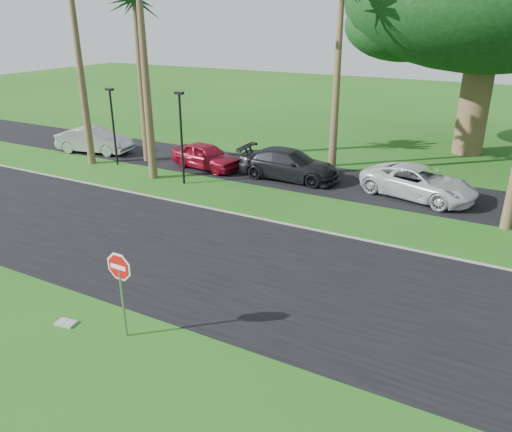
{
  "coord_description": "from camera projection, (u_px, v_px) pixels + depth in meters",
  "views": [
    {
      "loc": [
        8.99,
        -11.27,
        8.07
      ],
      "look_at": [
        1.57,
        2.38,
        1.8
      ],
      "focal_mm": 35.0,
      "sensor_mm": 36.0,
      "label": 1
    }
  ],
  "objects": [
    {
      "name": "palm_left_mid",
      "position": [
        135.0,
        3.0,
        26.55
      ],
      "size": [
        5.0,
        5.0,
        10.0
      ],
      "color": "brown",
      "rests_on": "ground"
    },
    {
      "name": "car_red",
      "position": [
        206.0,
        156.0,
        27.95
      ],
      "size": [
        4.42,
        2.27,
        1.44
      ],
      "primitive_type": "imported",
      "rotation": [
        0.0,
        0.0,
        1.43
      ],
      "color": "maroon",
      "rests_on": "ground"
    },
    {
      "name": "car_minivan",
      "position": [
        419.0,
        183.0,
        23.47
      ],
      "size": [
        5.79,
        3.69,
        1.49
      ],
      "primitive_type": "imported",
      "rotation": [
        0.0,
        0.0,
        1.32
      ],
      "color": "silver",
      "rests_on": "ground"
    },
    {
      "name": "utility_slab",
      "position": [
        66.0,
        323.0,
        14.02
      ],
      "size": [
        0.6,
        0.44,
        0.06
      ],
      "primitive_type": "cube",
      "rotation": [
        0.0,
        0.0,
        0.18
      ],
      "color": "#9B9B93",
      "rests_on": "ground"
    },
    {
      "name": "ground",
      "position": [
        179.0,
        283.0,
        16.18
      ],
      "size": [
        120.0,
        120.0,
        0.0
      ],
      "primitive_type": "plane",
      "color": "#205916",
      "rests_on": "ground"
    },
    {
      "name": "car_silver",
      "position": [
        94.0,
        140.0,
        31.24
      ],
      "size": [
        4.98,
        2.56,
        1.56
      ],
      "primitive_type": "imported",
      "rotation": [
        0.0,
        0.0,
        1.77
      ],
      "color": "#ABACB2",
      "rests_on": "ground"
    },
    {
      "name": "curb",
      "position": [
        265.0,
        220.0,
        21.1
      ],
      "size": [
        120.0,
        0.12,
        0.06
      ],
      "primitive_type": "cube",
      "color": "gray",
      "rests_on": "ground"
    },
    {
      "name": "streetlight_right",
      "position": [
        181.0,
        133.0,
        24.77
      ],
      "size": [
        0.45,
        0.25,
        4.64
      ],
      "color": "black",
      "rests_on": "ground"
    },
    {
      "name": "road",
      "position": [
        212.0,
        258.0,
        17.81
      ],
      "size": [
        120.0,
        8.0,
        0.02
      ],
      "primitive_type": "cube",
      "color": "black",
      "rests_on": "ground"
    },
    {
      "name": "car_dark",
      "position": [
        289.0,
        165.0,
        26.18
      ],
      "size": [
        5.44,
        2.33,
        1.56
      ],
      "primitive_type": "imported",
      "rotation": [
        0.0,
        0.0,
        1.6
      ],
      "color": "black",
      "rests_on": "ground"
    },
    {
      "name": "parking_strip",
      "position": [
        321.0,
        179.0,
        26.36
      ],
      "size": [
        120.0,
        5.0,
        0.02
      ],
      "primitive_type": "cube",
      "color": "black",
      "rests_on": "ground"
    },
    {
      "name": "stop_sign_near",
      "position": [
        120.0,
        278.0,
        12.85
      ],
      "size": [
        1.05,
        0.07,
        2.62
      ],
      "color": "gray",
      "rests_on": "ground"
    },
    {
      "name": "streetlight_left",
      "position": [
        113.0,
        122.0,
        28.08
      ],
      "size": [
        0.45,
        0.25,
        4.34
      ],
      "color": "black",
      "rests_on": "ground"
    }
  ]
}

